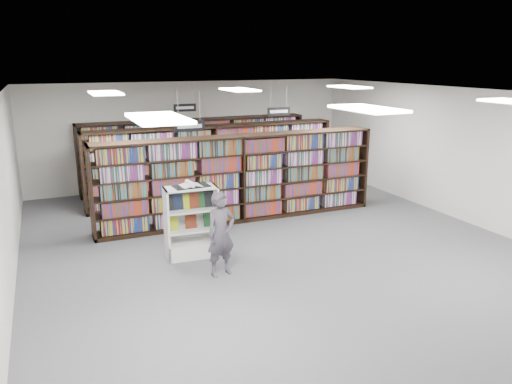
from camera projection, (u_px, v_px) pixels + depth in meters
name	position (u px, v px, depth m)	size (l,w,h in m)	color
floor	(275.00, 247.00, 10.57)	(12.00, 12.00, 0.00)	#4B4C50
ceiling	(277.00, 93.00, 9.74)	(10.00, 12.00, 0.10)	silver
wall_back	(193.00, 134.00, 15.48)	(10.00, 0.10, 3.20)	silver
wall_left	(3.00, 199.00, 8.25)	(0.10, 12.00, 3.20)	silver
wall_right	(462.00, 155.00, 12.06)	(0.10, 12.00, 3.20)	silver
bookshelf_row_near	(240.00, 178.00, 12.07)	(7.00, 0.60, 2.10)	black
bookshelf_row_mid	(214.00, 163.00, 13.85)	(7.00, 0.60, 2.10)	black
bookshelf_row_far	(196.00, 153.00, 15.36)	(7.00, 0.60, 2.10)	black
aisle_sign_left	(190.00, 125.00, 10.23)	(0.65, 0.02, 0.80)	#B2B2B7
aisle_sign_right	(279.00, 111.00, 13.15)	(0.65, 0.02, 0.80)	#B2B2B7
aisle_sign_center	(185.00, 107.00, 14.17)	(0.65, 0.02, 0.80)	#B2B2B7
troffer_front_left	(158.00, 118.00, 5.95)	(0.60, 1.20, 0.04)	white
troffer_front_center	(368.00, 109.00, 7.09)	(0.60, 1.20, 0.04)	white
troffer_back_left	(106.00, 93.00, 10.39)	(0.60, 1.20, 0.04)	white
troffer_back_center	(239.00, 90.00, 11.53)	(0.60, 1.20, 0.04)	white
troffer_back_right	(349.00, 87.00, 12.67)	(0.60, 1.20, 0.04)	white
endcap_display	(191.00, 233.00, 9.98)	(1.05, 0.57, 1.44)	white
open_book	(191.00, 185.00, 9.73)	(0.72, 0.45, 0.13)	black
shopper	(221.00, 234.00, 9.02)	(0.57, 0.37, 1.56)	#444049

